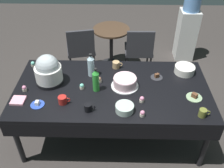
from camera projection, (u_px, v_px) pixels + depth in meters
ground at (112, 132)px, 3.35m from camera, size 9.00×9.00×0.00m
potluck_table at (112, 92)px, 2.92m from camera, size 2.20×1.10×0.75m
frosted_layer_cake at (125, 82)px, 2.87m from camera, size 0.31×0.31×0.12m
slow_cooker at (48, 71)px, 2.86m from camera, size 0.32×0.32×0.36m
glass_salad_bowl at (125, 108)px, 2.57m from camera, size 0.19×0.19×0.07m
ceramic_snack_bowl at (185, 69)px, 3.09m from camera, size 0.24×0.24×0.09m
dessert_plate_sage at (194, 97)px, 2.74m from camera, size 0.17×0.17×0.06m
dessert_plate_charcoal at (157, 77)px, 3.02m from camera, size 0.14×0.14×0.06m
dessert_plate_cobalt at (37, 104)px, 2.65m from camera, size 0.15×0.15×0.05m
cupcake_rose at (24, 88)px, 2.82m from camera, size 0.05×0.05×0.07m
cupcake_cocoa at (142, 99)px, 2.68m from camera, size 0.05×0.05×0.07m
cupcake_lemon at (82, 86)px, 2.85m from camera, size 0.05×0.05×0.07m
cupcake_berry at (99, 80)px, 2.95m from camera, size 0.05×0.05×0.07m
cupcake_mint at (33, 64)px, 3.20m from camera, size 0.05×0.05×0.07m
cupcake_vanilla at (142, 114)px, 2.51m from camera, size 0.05×0.05×0.07m
soda_bottle_lime_soda at (96, 80)px, 2.77m from camera, size 0.07×0.07×0.29m
soda_bottle_water at (91, 66)px, 2.99m from camera, size 0.08×0.08×0.30m
coffee_mug_tan at (116, 65)px, 3.17m from camera, size 0.13×0.09×0.09m
coffee_mug_red at (63, 100)px, 2.65m from camera, size 0.13×0.09×0.08m
coffee_mug_black at (88, 107)px, 2.57m from camera, size 0.12×0.08×0.08m
coffee_mug_olive at (203, 113)px, 2.50m from camera, size 0.11×0.08×0.09m
paper_napkin_stack at (18, 100)px, 2.69m from camera, size 0.15×0.15×0.02m
maroon_chair_left at (81, 48)px, 4.10m from camera, size 0.52×0.52×0.85m
maroon_chair_right at (139, 48)px, 4.08m from camera, size 0.45×0.45×0.85m
round_cafe_table at (111, 41)px, 4.26m from camera, size 0.60×0.60×0.72m
water_cooler at (188, 28)px, 4.45m from camera, size 0.32×0.32×1.24m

